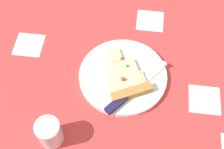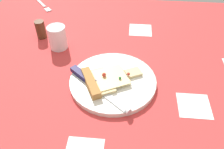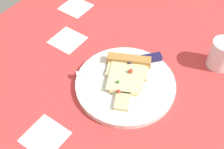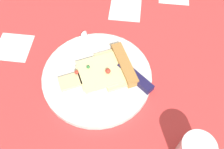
{
  "view_description": "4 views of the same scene",
  "coord_description": "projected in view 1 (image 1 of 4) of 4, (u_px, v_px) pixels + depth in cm",
  "views": [
    {
      "loc": [
        -7.04,
        41.84,
        77.94
      ],
      "look_at": [
        -1.51,
        -2.91,
        3.8
      ],
      "focal_mm": 48.18,
      "sensor_mm": 36.0,
      "label": 1
    },
    {
      "loc": [
        -54.57,
        -9.03,
        49.82
      ],
      "look_at": [
        -3.9,
        -4.32,
        2.88
      ],
      "focal_mm": 36.73,
      "sensor_mm": 36.0,
      "label": 2
    },
    {
      "loc": [
        20.96,
        -46.98,
        61.99
      ],
      "look_at": [
        -8.05,
        -5.93,
        3.55
      ],
      "focal_mm": 47.89,
      "sensor_mm": 36.0,
      "label": 3
    },
    {
      "loc": [
        27.68,
        2.8,
        53.95
      ],
      "look_at": [
        -4.13,
        -0.98,
        3.19
      ],
      "focal_mm": 41.5,
      "sensor_mm": 36.0,
      "label": 4
    }
  ],
  "objects": [
    {
      "name": "knife",
      "position": [
        131.0,
        91.0,
        0.86
      ],
      "size": [
        17.05,
        19.72,
        2.45
      ],
      "rotation": [
        0.0,
        0.0,
        2.44
      ],
      "color": "silver",
      "rests_on": "plate"
    },
    {
      "name": "plate",
      "position": [
        123.0,
        76.0,
        0.9
      ],
      "size": [
        26.34,
        26.34,
        1.53
      ],
      "primitive_type": "cylinder",
      "color": "white",
      "rests_on": "ground_plane"
    },
    {
      "name": "pizza_slice",
      "position": [
        126.0,
        80.0,
        0.87
      ],
      "size": [
        14.94,
        19.06,
        2.54
      ],
      "rotation": [
        0.0,
        0.0,
        3.6
      ],
      "color": "beige",
      "rests_on": "plate"
    },
    {
      "name": "drinking_glass",
      "position": [
        49.0,
        133.0,
        0.77
      ],
      "size": [
        6.45,
        6.45,
        8.43
      ],
      "primitive_type": "cylinder",
      "color": "white",
      "rests_on": "ground_plane"
    },
    {
      "name": "ground_plane",
      "position": [
        106.0,
        91.0,
        0.9
      ],
      "size": [
        110.77,
        110.77,
        3.0
      ],
      "color": "#D13838",
      "rests_on": "ground"
    }
  ]
}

